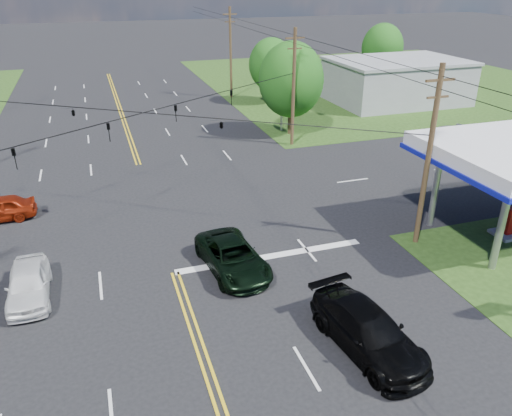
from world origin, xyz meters
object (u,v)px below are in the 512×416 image
object	(u,v)px
pole_ne	(294,87)
pickup_dkgreen	(233,257)
pickup_white	(28,283)
tree_right_a	(291,80)
pole_se	(429,156)
pole_right_far	(231,52)
suv_black	(368,331)
retail_ne	(396,82)
tree_far_r	(382,48)
tree_right_b	(271,64)

from	to	relation	value
pole_ne	pickup_dkgreen	size ratio (longest dim) A/B	1.77
pole_ne	pickup_dkgreen	bearing A→B (deg)	-120.13
pickup_white	pickup_dkgreen	bearing A→B (deg)	-4.89
tree_right_a	pole_se	bearing A→B (deg)	-92.73
pole_se	pole_right_far	size ratio (longest dim) A/B	0.95
pole_right_far	pickup_white	world-z (taller)	pole_right_far
suv_black	pickup_dkgreen	bearing A→B (deg)	107.47
retail_ne	suv_black	bearing A→B (deg)	-123.73
pole_ne	pickup_dkgreen	xyz separation A→B (m)	(-10.22, -17.62, -4.17)
tree_right_a	pickup_white	distance (m)	28.94
pole_se	tree_right_a	bearing A→B (deg)	87.27
pole_se	pole_ne	world-z (taller)	same
tree_right_a	pickup_dkgreen	world-z (taller)	tree_right_a
retail_ne	pickup_white	xyz separation A→B (m)	(-36.51, -28.00, -1.45)
pole_se	pole_ne	distance (m)	18.00
pole_se	pickup_white	world-z (taller)	pole_se
tree_right_a	pickup_dkgreen	size ratio (longest dim) A/B	1.53
tree_far_r	pickup_white	bearing A→B (deg)	-136.83
pickup_dkgreen	suv_black	size ratio (longest dim) A/B	0.94
pole_right_far	pole_se	bearing A→B (deg)	-90.00
pole_se	tree_far_r	world-z (taller)	pole_se
pole_right_far	tree_right_b	xyz separation A→B (m)	(3.50, -4.00, -0.95)
pickup_dkgreen	pole_se	bearing A→B (deg)	-7.97
tree_right_a	pickup_white	xyz separation A→B (m)	(-20.51, -20.00, -4.12)
pole_right_far	pickup_dkgreen	world-z (taller)	pole_right_far
tree_far_r	pickup_white	size ratio (longest dim) A/B	1.73
retail_ne	pickup_white	world-z (taller)	retail_ne
pole_right_far	pickup_white	xyz separation A→B (m)	(-19.51, -36.00, -4.42)
retail_ne	pole_right_far	world-z (taller)	pole_right_far
tree_far_r	suv_black	world-z (taller)	tree_far_r
tree_far_r	pickup_white	xyz separation A→B (m)	(-40.51, -38.00, -3.79)
pole_se	tree_right_b	world-z (taller)	pole_se
pole_se	tree_right_b	distance (m)	33.19
pickup_dkgreen	suv_black	bearing A→B (deg)	-70.37
pickup_dkgreen	suv_black	world-z (taller)	suv_black
suv_black	tree_right_b	bearing A→B (deg)	67.43
pickup_white	tree_far_r	bearing A→B (deg)	42.07
pole_ne	pole_se	bearing A→B (deg)	-90.00
pickup_white	pole_right_far	bearing A→B (deg)	60.44
tree_right_a	pickup_white	size ratio (longest dim) A/B	1.85
tree_far_r	suv_black	size ratio (longest dim) A/B	1.34
pole_right_far	tree_right_b	size ratio (longest dim) A/B	1.41
retail_ne	tree_right_b	distance (m)	14.22
pickup_white	pole_se	bearing A→B (deg)	-4.03
pickup_dkgreen	tree_far_r	bearing A→B (deg)	45.23
tree_right_a	tree_right_b	bearing A→B (deg)	78.23
pickup_dkgreen	suv_black	distance (m)	7.86
pole_se	tree_far_r	distance (m)	44.30
pole_ne	tree_right_a	bearing A→B (deg)	71.57
pickup_dkgreen	pickup_white	world-z (taller)	pickup_white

